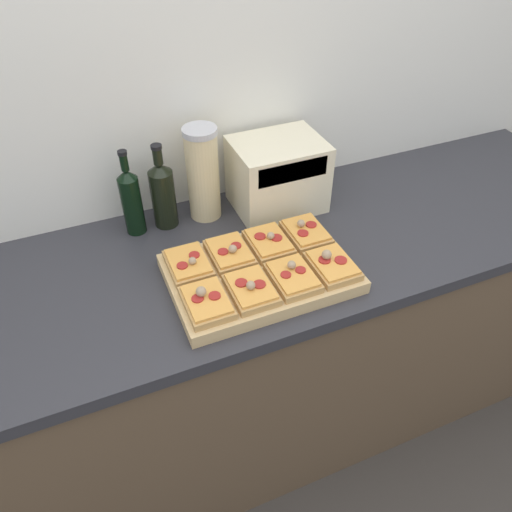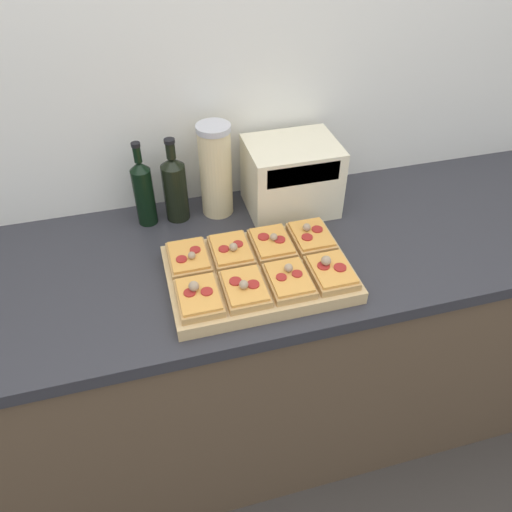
% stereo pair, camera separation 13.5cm
% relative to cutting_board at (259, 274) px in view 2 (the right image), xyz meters
% --- Properties ---
extents(ground_plane, '(12.00, 12.00, 0.00)m').
position_rel_cutting_board_xyz_m(ground_plane, '(-0.02, -0.20, -0.93)').
color(ground_plane, '#3D3833').
extents(wall_back, '(6.00, 0.06, 2.50)m').
position_rel_cutting_board_xyz_m(wall_back, '(-0.02, 0.47, 0.32)').
color(wall_back, silver).
rests_on(wall_back, ground_plane).
extents(kitchen_counter, '(2.63, 0.67, 0.92)m').
position_rel_cutting_board_xyz_m(kitchen_counter, '(-0.02, 0.12, -0.48)').
color(kitchen_counter, brown).
rests_on(kitchen_counter, ground_plane).
extents(cutting_board, '(0.49, 0.33, 0.04)m').
position_rel_cutting_board_xyz_m(cutting_board, '(0.00, 0.00, 0.00)').
color(cutting_board, tan).
rests_on(cutting_board, kitchen_counter).
extents(pizza_slice_back_left, '(0.11, 0.15, 0.05)m').
position_rel_cutting_board_xyz_m(pizza_slice_back_left, '(-0.18, 0.08, 0.03)').
color(pizza_slice_back_left, tan).
rests_on(pizza_slice_back_left, cutting_board).
extents(pizza_slice_back_midleft, '(0.11, 0.15, 0.05)m').
position_rel_cutting_board_xyz_m(pizza_slice_back_midleft, '(-0.06, 0.08, 0.03)').
color(pizza_slice_back_midleft, tan).
rests_on(pizza_slice_back_midleft, cutting_board).
extents(pizza_slice_back_midright, '(0.11, 0.15, 0.05)m').
position_rel_cutting_board_xyz_m(pizza_slice_back_midright, '(0.06, 0.08, 0.03)').
color(pizza_slice_back_midright, tan).
rests_on(pizza_slice_back_midright, cutting_board).
extents(pizza_slice_back_right, '(0.11, 0.15, 0.05)m').
position_rel_cutting_board_xyz_m(pizza_slice_back_right, '(0.18, 0.08, 0.03)').
color(pizza_slice_back_right, tan).
rests_on(pizza_slice_back_right, cutting_board).
extents(pizza_slice_front_left, '(0.11, 0.15, 0.05)m').
position_rel_cutting_board_xyz_m(pizza_slice_front_left, '(-0.18, -0.08, 0.03)').
color(pizza_slice_front_left, tan).
rests_on(pizza_slice_front_left, cutting_board).
extents(pizza_slice_front_midleft, '(0.11, 0.15, 0.05)m').
position_rel_cutting_board_xyz_m(pizza_slice_front_midleft, '(-0.06, -0.08, 0.03)').
color(pizza_slice_front_midleft, tan).
rests_on(pizza_slice_front_midleft, cutting_board).
extents(pizza_slice_front_midright, '(0.11, 0.15, 0.05)m').
position_rel_cutting_board_xyz_m(pizza_slice_front_midright, '(0.06, -0.08, 0.03)').
color(pizza_slice_front_midright, tan).
rests_on(pizza_slice_front_midright, cutting_board).
extents(pizza_slice_front_right, '(0.11, 0.15, 0.05)m').
position_rel_cutting_board_xyz_m(pizza_slice_front_right, '(0.18, -0.08, 0.03)').
color(pizza_slice_front_right, tan).
rests_on(pizza_slice_front_right, cutting_board).
extents(olive_oil_bottle, '(0.06, 0.06, 0.27)m').
position_rel_cutting_board_xyz_m(olive_oil_bottle, '(-0.26, 0.35, 0.09)').
color(olive_oil_bottle, black).
rests_on(olive_oil_bottle, kitchen_counter).
extents(wine_bottle, '(0.07, 0.07, 0.27)m').
position_rel_cutting_board_xyz_m(wine_bottle, '(-0.17, 0.35, 0.09)').
color(wine_bottle, black).
rests_on(wine_bottle, kitchen_counter).
extents(grain_jar_tall, '(0.10, 0.10, 0.30)m').
position_rel_cutting_board_xyz_m(grain_jar_tall, '(-0.04, 0.35, 0.13)').
color(grain_jar_tall, beige).
rests_on(grain_jar_tall, kitchen_counter).
extents(toaster_oven, '(0.30, 0.22, 0.22)m').
position_rel_cutting_board_xyz_m(toaster_oven, '(0.19, 0.31, 0.09)').
color(toaster_oven, beige).
rests_on(toaster_oven, kitchen_counter).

